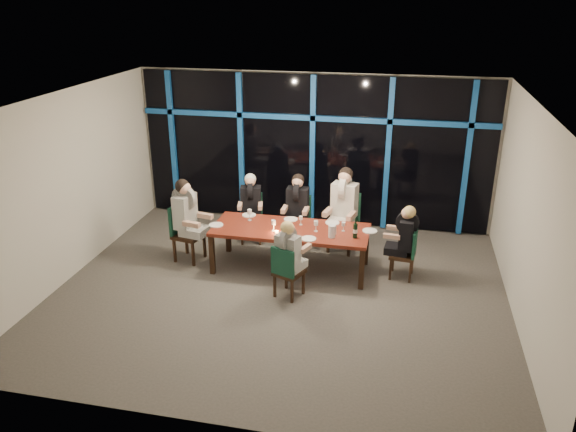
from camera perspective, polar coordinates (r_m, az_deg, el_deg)
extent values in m
plane|color=#5B5650|center=(8.96, -0.81, -7.66)|extent=(7.00, 7.00, 0.00)
cube|color=silver|center=(11.12, 2.61, 6.72)|extent=(7.00, 0.04, 3.00)
cube|color=silver|center=(5.72, -7.66, -9.16)|extent=(7.00, 0.04, 3.00)
cube|color=silver|center=(9.68, -21.53, 2.79)|extent=(0.04, 6.00, 3.00)
cube|color=silver|center=(8.32, 23.35, -0.55)|extent=(0.04, 6.00, 3.00)
cube|color=white|center=(7.91, -0.93, 11.56)|extent=(7.00, 6.00, 0.04)
cube|color=black|center=(11.06, 2.55, 6.64)|extent=(6.86, 0.04, 2.94)
cube|color=#144F9D|center=(11.83, -11.59, 7.24)|extent=(0.10, 0.10, 2.94)
cube|color=#144F9D|center=(11.34, -4.79, 6.97)|extent=(0.10, 0.10, 2.94)
cube|color=#144F9D|center=(11.02, 2.51, 6.57)|extent=(0.10, 0.10, 2.94)
cube|color=#144F9D|center=(10.88, 10.10, 6.05)|extent=(0.10, 0.10, 2.94)
cube|color=#144F9D|center=(10.94, 17.73, 5.42)|extent=(0.10, 0.10, 2.94)
cube|color=#144F9D|center=(10.86, 2.57, 9.93)|extent=(6.86, 0.10, 0.10)
cube|color=#FF2D14|center=(11.09, 8.58, 9.92)|extent=(0.60, 0.05, 0.35)
cube|color=maroon|center=(9.34, 0.26, -1.42)|extent=(2.60, 1.00, 0.06)
cube|color=black|center=(9.42, -7.72, -3.92)|extent=(0.08, 0.08, 0.69)
cube|color=black|center=(8.95, 7.49, -5.38)|extent=(0.08, 0.08, 0.69)
cube|color=black|center=(10.18, -6.09, -1.80)|extent=(0.08, 0.08, 0.69)
cube|color=black|center=(9.74, 7.96, -3.03)|extent=(0.08, 0.08, 0.69)
cube|color=black|center=(10.51, -3.76, -0.47)|extent=(0.50, 0.50, 0.06)
cube|color=#174A35|center=(10.59, -3.74, 1.17)|extent=(0.42, 0.14, 0.46)
cube|color=black|center=(10.46, -4.69, -1.95)|extent=(0.04, 0.04, 0.39)
cube|color=black|center=(10.44, -2.86, -1.95)|extent=(0.04, 0.04, 0.39)
cube|color=black|center=(10.77, -4.57, -1.23)|extent=(0.04, 0.04, 0.39)
cube|color=black|center=(10.75, -2.79, -1.23)|extent=(0.04, 0.04, 0.39)
cube|color=black|center=(10.30, 0.93, -0.82)|extent=(0.44, 0.44, 0.06)
cube|color=#174A35|center=(10.37, 1.16, 0.92)|extent=(0.44, 0.05, 0.49)
cube|color=black|center=(10.27, -0.23, -2.30)|extent=(0.04, 0.04, 0.41)
cube|color=black|center=(10.20, 1.69, -2.48)|extent=(0.04, 0.04, 0.41)
cube|color=black|center=(10.58, 0.19, -1.54)|extent=(0.04, 0.04, 0.41)
cube|color=black|center=(10.52, 2.05, -1.70)|extent=(0.04, 0.04, 0.41)
cube|color=black|center=(10.15, 5.58, -0.94)|extent=(0.59, 0.59, 0.07)
cube|color=#174A35|center=(10.23, 6.05, 1.03)|extent=(0.49, 0.16, 0.55)
cube|color=black|center=(10.14, 4.10, -2.52)|extent=(0.05, 0.05, 0.46)
cube|color=black|center=(10.03, 6.22, -2.91)|extent=(0.05, 0.05, 0.46)
cube|color=black|center=(10.48, 4.86, -1.70)|extent=(0.05, 0.05, 0.46)
cube|color=black|center=(10.37, 6.92, -2.06)|extent=(0.05, 0.05, 0.46)
cube|color=black|center=(9.91, -10.04, -1.93)|extent=(0.55, 0.55, 0.06)
cube|color=#174A35|center=(9.91, -11.16, -0.24)|extent=(0.14, 0.47, 0.52)
cube|color=black|center=(9.77, -9.61, -3.86)|extent=(0.05, 0.05, 0.44)
cube|color=black|center=(10.06, -8.47, -3.01)|extent=(0.05, 0.05, 0.44)
cube|color=black|center=(9.97, -11.44, -3.46)|extent=(0.05, 0.05, 0.44)
cube|color=black|center=(10.25, -10.27, -2.64)|extent=(0.05, 0.05, 0.44)
cube|color=black|center=(9.39, 11.55, -3.90)|extent=(0.44, 0.44, 0.05)
cube|color=#174A35|center=(9.28, 12.75, -2.70)|extent=(0.08, 0.40, 0.44)
cube|color=black|center=(9.64, 10.63, -4.52)|extent=(0.04, 0.04, 0.37)
cube|color=black|center=(9.36, 10.36, -5.37)|extent=(0.04, 0.04, 0.37)
cube|color=black|center=(9.62, 12.52, -4.75)|extent=(0.04, 0.04, 0.37)
cube|color=black|center=(9.34, 12.31, -5.61)|extent=(0.04, 0.04, 0.37)
cube|color=black|center=(8.66, 0.11, -5.75)|extent=(0.52, 0.52, 0.05)
cube|color=#174A35|center=(8.42, -0.56, -4.77)|extent=(0.39, 0.19, 0.45)
cube|color=black|center=(8.81, 1.57, -6.84)|extent=(0.05, 0.05, 0.37)
cube|color=black|center=(8.96, -0.17, -6.29)|extent=(0.05, 0.05, 0.37)
cube|color=black|center=(8.57, 0.41, -7.71)|extent=(0.05, 0.05, 0.37)
cube|color=black|center=(8.73, -1.36, -7.12)|extent=(0.05, 0.05, 0.37)
cube|color=black|center=(10.38, -3.80, -0.24)|extent=(0.41, 0.45, 0.13)
cube|color=black|center=(10.40, -3.80, 1.64)|extent=(0.41, 0.30, 0.52)
cylinder|color=black|center=(10.33, -3.83, 2.70)|extent=(0.17, 0.40, 0.39)
sphere|color=tan|center=(10.26, -3.86, 3.54)|extent=(0.20, 0.20, 0.20)
sphere|color=silver|center=(10.29, -3.85, 3.76)|extent=(0.21, 0.21, 0.21)
cube|color=tan|center=(10.22, -4.91, 1.03)|extent=(0.13, 0.29, 0.07)
cube|color=tan|center=(10.19, -2.82, 1.04)|extent=(0.13, 0.29, 0.07)
cube|color=black|center=(10.15, 0.81, -0.56)|extent=(0.35, 0.41, 0.14)
cube|color=black|center=(10.18, 0.99, 1.43)|extent=(0.39, 0.24, 0.54)
cylinder|color=black|center=(10.10, 1.00, 2.56)|extent=(0.10, 0.41, 0.41)
sphere|color=tan|center=(10.03, 0.98, 3.47)|extent=(0.20, 0.20, 0.20)
sphere|color=black|center=(10.05, 1.03, 3.69)|extent=(0.22, 0.22, 0.22)
cube|color=tan|center=(10.02, -0.36, 0.71)|extent=(0.08, 0.29, 0.08)
cube|color=tan|center=(9.95, 1.82, 0.53)|extent=(0.08, 0.29, 0.08)
cube|color=silver|center=(9.99, 5.35, -0.63)|extent=(0.48, 0.53, 0.15)
cube|color=silver|center=(10.01, 5.76, 1.64)|extent=(0.48, 0.35, 0.61)
cylinder|color=silver|center=(9.93, 5.81, 2.94)|extent=(0.21, 0.47, 0.46)
sphere|color=tan|center=(9.85, 5.82, 3.99)|extent=(0.23, 0.23, 0.23)
sphere|color=black|center=(9.88, 5.91, 4.24)|extent=(0.25, 0.25, 0.25)
cube|color=tan|center=(9.91, 4.03, 0.41)|extent=(0.16, 0.34, 0.09)
cube|color=tan|center=(9.78, 6.43, 0.02)|extent=(0.16, 0.34, 0.09)
cube|color=black|center=(9.80, -9.47, -1.49)|extent=(0.50, 0.45, 0.15)
cube|color=black|center=(9.76, -10.42, 0.52)|extent=(0.33, 0.46, 0.58)
cylinder|color=black|center=(9.68, -10.51, 1.78)|extent=(0.45, 0.19, 0.44)
sphere|color=tan|center=(9.60, -10.49, 2.81)|extent=(0.22, 0.22, 0.22)
sphere|color=black|center=(9.61, -10.71, 3.02)|extent=(0.24, 0.24, 0.24)
cube|color=tan|center=(9.51, -9.79, -0.83)|extent=(0.32, 0.14, 0.08)
cube|color=tan|center=(9.84, -8.49, 0.04)|extent=(0.32, 0.14, 0.08)
cube|color=black|center=(9.37, 10.95, -3.33)|extent=(0.40, 0.35, 0.12)
cube|color=black|center=(9.23, 11.95, -1.79)|extent=(0.25, 0.37, 0.50)
cylinder|color=black|center=(9.16, 12.05, -0.68)|extent=(0.38, 0.12, 0.37)
sphere|color=tan|center=(9.10, 12.01, 0.26)|extent=(0.19, 0.19, 0.19)
sphere|color=tan|center=(9.09, 12.25, 0.39)|extent=(0.20, 0.20, 0.20)
cube|color=tan|center=(9.41, 10.79, -1.20)|extent=(0.27, 0.10, 0.07)
cube|color=tan|center=(9.09, 10.49, -2.05)|extent=(0.27, 0.10, 0.07)
cube|color=black|center=(8.70, 0.51, -4.95)|extent=(0.44, 0.47, 0.12)
cube|color=black|center=(8.46, -0.02, -3.55)|extent=(0.41, 0.33, 0.50)
cylinder|color=black|center=(8.38, -0.02, -2.34)|extent=(0.22, 0.38, 0.37)
sphere|color=tan|center=(8.33, 0.05, -1.29)|extent=(0.19, 0.19, 0.19)
sphere|color=tan|center=(8.29, -0.09, -1.20)|extent=(0.21, 0.21, 0.21)
cube|color=tan|center=(8.54, 1.78, -3.31)|extent=(0.17, 0.27, 0.07)
cube|color=tan|center=(8.71, -0.21, -2.75)|extent=(0.17, 0.27, 0.07)
cylinder|color=white|center=(9.87, -3.99, 0.10)|extent=(0.24, 0.24, 0.01)
cylinder|color=white|center=(9.67, 0.28, -0.33)|extent=(0.24, 0.24, 0.01)
cylinder|color=white|center=(9.55, 4.53, -0.68)|extent=(0.24, 0.24, 0.01)
cylinder|color=white|center=(9.51, -7.32, -0.90)|extent=(0.24, 0.24, 0.01)
cylinder|color=white|center=(9.31, 8.19, -1.49)|extent=(0.24, 0.24, 0.01)
cylinder|color=white|center=(8.93, 2.11, -2.32)|extent=(0.24, 0.24, 0.01)
cylinder|color=black|center=(8.99, 6.84, -1.52)|extent=(0.07, 0.07, 0.23)
cylinder|color=black|center=(8.93, 6.89, -0.57)|extent=(0.03, 0.03, 0.09)
cylinder|color=silver|center=(8.99, 6.84, -1.52)|extent=(0.07, 0.07, 0.07)
cylinder|color=silver|center=(8.98, 4.48, -1.55)|extent=(0.11, 0.11, 0.21)
cylinder|color=silver|center=(8.97, 4.88, -1.47)|extent=(0.02, 0.02, 0.14)
cylinder|color=#EF9B47|center=(9.15, -1.15, -1.61)|extent=(0.05, 0.05, 0.03)
cylinder|color=silver|center=(9.23, -1.47, -1.49)|extent=(0.07, 0.07, 0.01)
cylinder|color=silver|center=(9.21, -1.47, -1.17)|extent=(0.01, 0.01, 0.11)
cylinder|color=silver|center=(9.17, -1.48, -0.65)|extent=(0.07, 0.07, 0.07)
cylinder|color=silver|center=(9.47, 1.31, -0.87)|extent=(0.06, 0.06, 0.01)
cylinder|color=silver|center=(9.45, 1.31, -0.61)|extent=(0.01, 0.01, 0.09)
cylinder|color=silver|center=(9.42, 1.31, -0.19)|extent=(0.06, 0.06, 0.06)
cylinder|color=white|center=(9.22, 2.84, -1.53)|extent=(0.07, 0.07, 0.01)
cylinder|color=white|center=(9.20, 2.85, -1.22)|extent=(0.01, 0.01, 0.10)
cylinder|color=white|center=(9.17, 2.86, -0.71)|extent=(0.07, 0.07, 0.07)
cylinder|color=white|center=(9.67, -3.91, -0.41)|extent=(0.07, 0.07, 0.01)
cylinder|color=white|center=(9.65, -3.92, -0.08)|extent=(0.01, 0.01, 0.11)
cylinder|color=white|center=(9.61, -3.93, 0.44)|extent=(0.08, 0.08, 0.08)
cylinder|color=silver|center=(9.26, 5.63, -1.51)|extent=(0.06, 0.06, 0.01)
cylinder|color=silver|center=(9.25, 5.64, -1.24)|extent=(0.01, 0.01, 0.09)
cylinder|color=silver|center=(9.22, 5.66, -0.81)|extent=(0.06, 0.06, 0.06)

